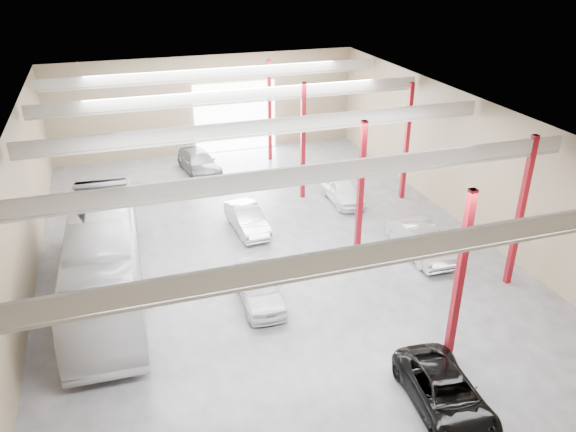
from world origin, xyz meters
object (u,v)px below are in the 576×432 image
car_row_a (259,287)px  car_row_c (199,162)px  black_sedan (446,394)px  car_row_b (247,219)px  car_right_near (420,241)px  coach_bus (104,260)px  car_right_far (343,191)px

car_row_a → car_row_c: size_ratio=0.85×
black_sedan → car_row_b: size_ratio=1.12×
car_right_near → coach_bus: bearing=176.1°
car_row_b → car_right_near: bearing=-38.8°
coach_bus → car_row_b: coach_bus is taller
car_row_a → car_right_far: bearing=51.1°
black_sedan → car_right_far: car_right_far is taller
black_sedan → car_right_far: (3.35, 16.49, 0.05)m
black_sedan → car_right_near: size_ratio=1.01×
car_row_b → car_row_c: car_row_c is taller
coach_bus → car_row_b: (7.32, 4.05, -1.05)m
coach_bus → car_row_c: 14.82m
car_row_b → black_sedan: bearing=-82.5°
black_sedan → car_row_b: 14.90m
coach_bus → black_sedan: 14.80m
black_sedan → car_row_c: (-3.97, 23.89, 0.08)m
coach_bus → car_row_a: bearing=-20.8°
black_sedan → car_row_c: bearing=105.0°
car_row_b → car_right_far: size_ratio=1.01×
car_row_a → car_row_b: size_ratio=1.02×
car_row_a → car_row_c: 15.96m
car_right_near → car_right_far: size_ratio=1.13×
coach_bus → car_right_near: coach_bus is taller
car_row_a → car_right_near: bearing=12.0°
car_row_b → car_row_c: (-0.96, 9.30, 0.04)m
car_right_far → car_row_c: bearing=135.8°
car_row_a → car_row_b: bearing=82.5°
car_row_a → black_sedan: bearing=-59.9°
car_row_c → coach_bus: bearing=-123.4°
coach_bus → car_row_b: bearing=31.1°
black_sedan → car_row_a: 8.97m
coach_bus → black_sedan: (10.33, -10.54, -1.09)m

